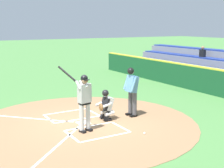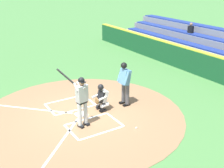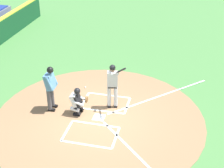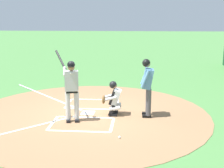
{
  "view_description": "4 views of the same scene",
  "coord_description": "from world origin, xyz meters",
  "px_view_note": "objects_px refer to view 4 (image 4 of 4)",
  "views": [
    {
      "loc": [
        -9.61,
        4.46,
        3.44
      ],
      "look_at": [
        0.23,
        -1.31,
        1.24
      ],
      "focal_mm": 50.03,
      "sensor_mm": 36.0,
      "label": 1
    },
    {
      "loc": [
        -9.2,
        4.3,
        5.22
      ],
      "look_at": [
        -0.31,
        -1.23,
        1.13
      ],
      "focal_mm": 46.34,
      "sensor_mm": 36.0,
      "label": 2
    },
    {
      "loc": [
        9.94,
        2.89,
        7.32
      ],
      "look_at": [
        -0.52,
        0.39,
        1.24
      ],
      "focal_mm": 53.07,
      "sensor_mm": 36.0,
      "label": 3
    },
    {
      "loc": [
        -9.35,
        -1.61,
        3.13
      ],
      "look_at": [
        0.39,
        -0.77,
        0.93
      ],
      "focal_mm": 47.78,
      "sensor_mm": 36.0,
      "label": 4
    }
  ],
  "objects_px": {
    "plate_umpire": "(147,84)",
    "batter": "(71,87)",
    "baseball": "(120,137)",
    "catcher": "(113,98)"
  },
  "relations": [
    {
      "from": "baseball",
      "to": "batter",
      "type": "bearing_deg",
      "value": 51.84
    },
    {
      "from": "plate_umpire",
      "to": "baseball",
      "type": "bearing_deg",
      "value": 157.91
    },
    {
      "from": "plate_umpire",
      "to": "batter",
      "type": "bearing_deg",
      "value": 106.56
    },
    {
      "from": "catcher",
      "to": "plate_umpire",
      "type": "relative_size",
      "value": 0.61
    },
    {
      "from": "catcher",
      "to": "baseball",
      "type": "distance_m",
      "value": 2.03
    },
    {
      "from": "catcher",
      "to": "baseball",
      "type": "height_order",
      "value": "catcher"
    },
    {
      "from": "batter",
      "to": "plate_umpire",
      "type": "distance_m",
      "value": 2.38
    },
    {
      "from": "plate_umpire",
      "to": "baseball",
      "type": "height_order",
      "value": "plate_umpire"
    },
    {
      "from": "batter",
      "to": "baseball",
      "type": "bearing_deg",
      "value": -128.16
    },
    {
      "from": "batter",
      "to": "plate_umpire",
      "type": "height_order",
      "value": "batter"
    }
  ]
}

